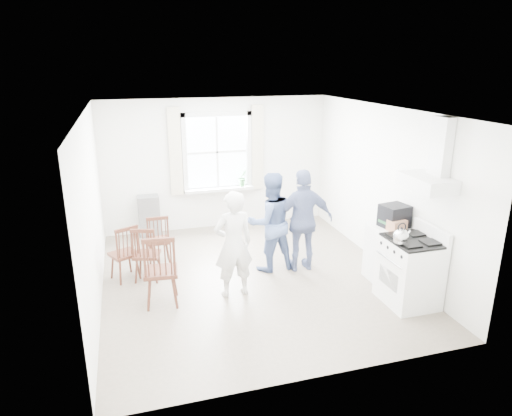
% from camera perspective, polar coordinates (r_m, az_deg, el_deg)
% --- Properties ---
extents(room_shell, '(4.62, 5.12, 2.64)m').
position_cam_1_polar(room_shell, '(6.81, -0.63, 1.17)').
color(room_shell, gray).
rests_on(room_shell, ground).
extents(window_assembly, '(1.88, 0.24, 1.70)m').
position_cam_1_polar(window_assembly, '(9.08, -4.84, 6.41)').
color(window_assembly, white).
rests_on(window_assembly, room_shell).
extents(range_hood, '(0.45, 0.76, 0.94)m').
position_cam_1_polar(range_hood, '(6.38, 21.10, 4.41)').
color(range_hood, silver).
rests_on(range_hood, room_shell).
extents(shelf_unit, '(0.40, 0.30, 0.80)m').
position_cam_1_polar(shelf_unit, '(9.08, -13.20, -0.96)').
color(shelf_unit, slate).
rests_on(shelf_unit, ground).
extents(gas_stove, '(0.68, 0.76, 1.12)m').
position_cam_1_polar(gas_stove, '(6.74, 18.66, -7.43)').
color(gas_stove, white).
rests_on(gas_stove, ground).
extents(kettle, '(0.21, 0.21, 0.29)m').
position_cam_1_polar(kettle, '(6.34, 17.66, -3.42)').
color(kettle, silver).
rests_on(kettle, gas_stove).
extents(low_cabinet, '(0.50, 0.55, 0.90)m').
position_cam_1_polar(low_cabinet, '(7.31, 16.01, -5.43)').
color(low_cabinet, silver).
rests_on(low_cabinet, ground).
extents(stereo_stack, '(0.43, 0.39, 0.34)m').
position_cam_1_polar(stereo_stack, '(7.07, 16.91, -0.96)').
color(stereo_stack, black).
rests_on(stereo_stack, low_cabinet).
extents(cardboard_box, '(0.28, 0.22, 0.16)m').
position_cam_1_polar(cardboard_box, '(6.95, 17.19, -2.09)').
color(cardboard_box, '#A77150').
rests_on(cardboard_box, low_cabinet).
extents(windsor_chair_a, '(0.37, 0.37, 0.88)m').
position_cam_1_polar(windsor_chair_a, '(7.67, -12.14, -3.31)').
color(windsor_chair_a, '#411F15').
rests_on(windsor_chair_a, ground).
extents(windsor_chair_b, '(0.49, 0.48, 1.07)m').
position_cam_1_polar(windsor_chair_b, '(6.32, -11.91, -6.89)').
color(windsor_chair_b, '#411F15').
rests_on(windsor_chair_b, ground).
extents(windsor_chair_c, '(0.50, 0.50, 0.91)m').
position_cam_1_polar(windsor_chair_c, '(7.24, -15.94, -4.78)').
color(windsor_chair_c, '#411F15').
rests_on(windsor_chair_c, ground).
extents(person_left, '(0.63, 0.63, 1.57)m').
position_cam_1_polar(person_left, '(6.48, -2.84, -4.56)').
color(person_left, silver).
rests_on(person_left, ground).
extents(person_mid, '(0.87, 0.87, 1.62)m').
position_cam_1_polar(person_mid, '(7.28, 1.79, -1.77)').
color(person_mid, '#4E6292').
rests_on(person_mid, ground).
extents(person_right, '(1.02, 1.02, 1.67)m').
position_cam_1_polar(person_right, '(7.30, 5.94, -1.59)').
color(person_right, navy).
rests_on(person_right, ground).
extents(potted_plant, '(0.24, 0.24, 0.35)m').
position_cam_1_polar(potted_plant, '(9.20, -1.66, 3.82)').
color(potted_plant, '#377C3C').
rests_on(potted_plant, window_assembly).
extents(windsor_chair_d, '(0.47, 0.46, 0.90)m').
position_cam_1_polar(windsor_chair_d, '(7.14, -13.74, -4.98)').
color(windsor_chair_d, '#411F15').
rests_on(windsor_chair_d, ground).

